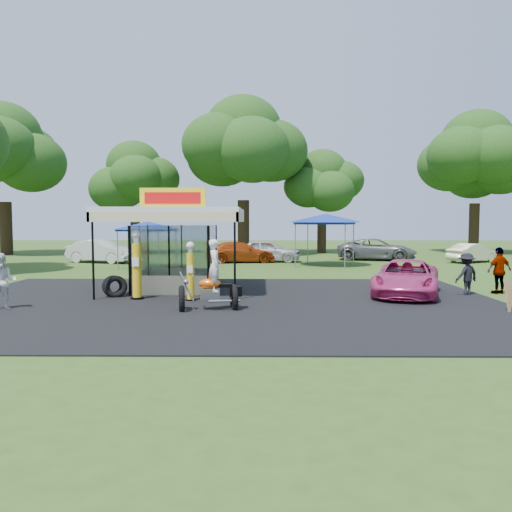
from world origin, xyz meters
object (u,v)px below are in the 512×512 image
object	(u,v)px
spectator_east_a	(466,274)
bg_car_a	(101,251)
tent_east	(325,219)
gas_station_kiosk	(176,248)
kiosk_car	(184,274)
bg_car_d	(377,249)
gas_pump_right	(190,273)
bg_car_e	(473,253)
tent_west	(147,226)
motorcycle	(213,282)
bg_car_b	(240,252)
spectator_east_b	(499,271)
bg_car_c	(267,251)
pink_sedan	(406,278)
gas_pump_left	(137,266)
spectator_west	(2,282)

from	to	relation	value
spectator_east_a	bg_car_a	world-z (taller)	spectator_east_a
bg_car_a	tent_east	world-z (taller)	tent_east
gas_station_kiosk	tent_east	xyz separation A→B (m)	(7.64, 11.88, 1.25)
gas_station_kiosk	kiosk_car	world-z (taller)	gas_station_kiosk
bg_car_d	gas_pump_right	bearing A→B (deg)	163.84
bg_car_e	tent_west	xyz separation A→B (m)	(-21.69, -4.28, 1.91)
motorcycle	bg_car_b	size ratio (longest dim) A/B	0.48
spectator_east_b	gas_station_kiosk	bearing A→B (deg)	-20.44
gas_pump_right	bg_car_c	size ratio (longest dim) A/B	0.46
kiosk_car	tent_east	bearing A→B (deg)	-38.29
spectator_east_a	bg_car_e	bearing A→B (deg)	-141.13
tent_west	pink_sedan	bearing A→B (deg)	-42.28
pink_sedan	bg_car_e	world-z (taller)	pink_sedan
bg_car_d	bg_car_e	size ratio (longest dim) A/B	1.42
gas_pump_left	bg_car_a	world-z (taller)	gas_pump_left
spectator_west	bg_car_e	size ratio (longest dim) A/B	0.46
kiosk_car	pink_sedan	size ratio (longest dim) A/B	0.57
bg_car_a	bg_car_c	distance (m)	11.54
bg_car_e	tent_east	distance (m)	11.14
kiosk_car	bg_car_c	world-z (taller)	bg_car_c
spectator_east_b	bg_car_d	world-z (taller)	spectator_east_b
gas_pump_left	spectator_east_a	xyz separation A→B (m)	(12.42, 1.17, -0.40)
gas_pump_left	kiosk_car	bearing A→B (deg)	77.37
bg_car_a	bg_car_e	bearing A→B (deg)	-70.29
gas_pump_left	bg_car_b	distance (m)	16.88
gas_pump_left	bg_car_d	size ratio (longest dim) A/B	0.45
motorcycle	pink_sedan	size ratio (longest dim) A/B	0.48
bg_car_b	bg_car_c	xyz separation A→B (m)	(1.89, 0.54, 0.08)
motorcycle	tent_east	size ratio (longest dim) A/B	0.50
gas_pump_left	tent_east	xyz separation A→B (m)	(8.66, 14.24, 1.80)
bg_car_b	bg_car_c	bearing A→B (deg)	-82.90
gas_station_kiosk	bg_car_b	xyz separation A→B (m)	(2.06, 14.23, -1.06)
motorcycle	bg_car_e	xyz separation A→B (m)	(16.29, 18.91, -0.26)
bg_car_c	bg_car_d	distance (m)	8.24
gas_pump_left	bg_car_a	bearing A→B (deg)	111.86
motorcycle	bg_car_e	bearing A→B (deg)	38.75
gas_pump_right	spectator_west	distance (m)	6.10
spectator_east_b	bg_car_d	distance (m)	17.14
bg_car_c	kiosk_car	bearing A→B (deg)	168.42
gas_pump_left	bg_car_a	size ratio (longest dim) A/B	0.53
gas_pump_right	motorcycle	xyz separation A→B (m)	(0.97, -1.83, -0.10)
gas_pump_left	tent_east	world-z (taller)	tent_east
motorcycle	bg_car_a	world-z (taller)	motorcycle
pink_sedan	tent_west	xyz separation A→B (m)	(-12.54, 11.40, 1.89)
kiosk_car	bg_car_e	bearing A→B (deg)	-56.19
gas_pump_left	bg_car_c	bearing A→B (deg)	73.83
motorcycle	gas_pump_left	bearing A→B (deg)	133.70
pink_sedan	motorcycle	bearing A→B (deg)	-136.11
gas_pump_left	bg_car_d	xyz separation A→B (m)	(13.04, 18.80, -0.44)
gas_pump_left	bg_car_d	world-z (taller)	gas_pump_left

